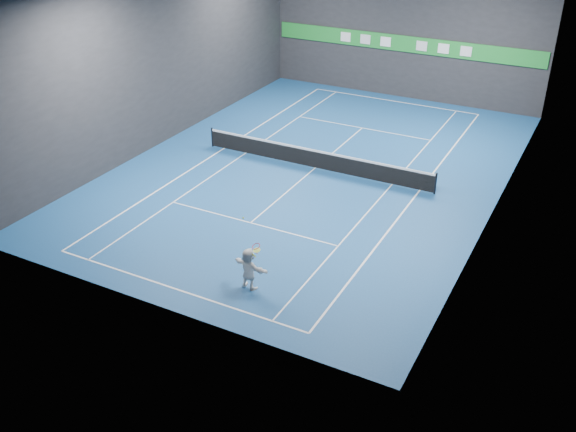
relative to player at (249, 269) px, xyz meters
The scene contains 19 objects.
ground 10.86m from the player, 102.89° to the left, with size 26.00×26.00×0.00m, color navy.
wall_back 23.96m from the player, 95.85° to the left, with size 18.00×0.10×9.00m, color #262629.
wall_front 5.04m from the player, 134.61° to the right, with size 18.00×0.10×9.00m, color #262629.
wall_left 15.98m from the player, 137.25° to the left, with size 0.10×26.00×9.00m, color #262629.
wall_right 12.97m from the player, 58.03° to the left, with size 0.10×26.00×9.00m, color #262629.
baseline_near 2.88m from the player, 151.01° to the right, with size 10.98×0.08×0.01m, color white.
baseline_far 22.59m from the player, 96.14° to the left, with size 10.98×0.08×0.01m, color white.
sideline_doubles_left 13.21m from the player, 126.84° to the left, with size 0.08×23.78×0.01m, color white.
sideline_doubles_right 11.02m from the player, 73.75° to the left, with size 0.08×23.78×0.01m, color white.
sideline_singles_left 12.43m from the player, 121.73° to the left, with size 0.06×23.78×0.01m, color white.
sideline_singles_right 10.72m from the player, 80.87° to the left, with size 0.06×23.78×0.01m, color white.
service_line_near 4.87m from the player, 120.18° to the left, with size 8.23×0.06×0.01m, color white.
service_line_far 17.14m from the player, 98.11° to the left, with size 8.23×0.06×0.01m, color white.
center_service_line 10.86m from the player, 102.89° to the left, with size 0.06×12.80×0.01m, color white.
player is the anchor object (origin of this frame).
tennis_ball 1.94m from the player, 143.45° to the left, with size 0.07×0.07×0.07m, color #E2F629.
tennis_net 10.83m from the player, 102.89° to the left, with size 12.50×0.10×1.07m.
sponsor_banner 23.76m from the player, 95.87° to the left, with size 17.64×0.11×1.00m.
tennis_racket 0.98m from the player, ahead, with size 0.41×0.38×0.60m.
Camera 1 is at (12.62, -26.91, 13.53)m, focal length 40.00 mm.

